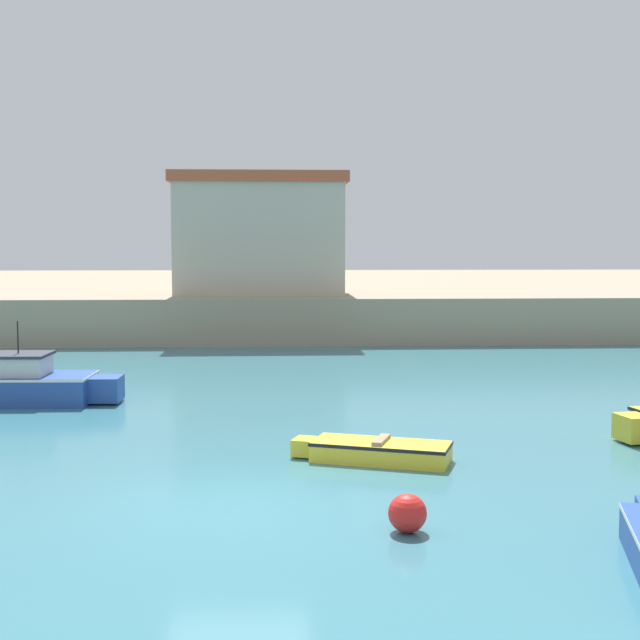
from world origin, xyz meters
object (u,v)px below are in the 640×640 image
(dinghy_yellow_1, at_px, (376,450))
(harbor_shed_near_wharf, at_px, (260,234))
(mooring_buoy, at_px, (407,513))
(motorboat_blue_3, at_px, (19,384))

(dinghy_yellow_1, relative_size, harbor_shed_near_wharf, 0.41)
(mooring_buoy, relative_size, harbor_shed_near_wharf, 0.07)
(dinghy_yellow_1, distance_m, motorboat_blue_3, 11.64)
(dinghy_yellow_1, height_order, mooring_buoy, mooring_buoy)
(harbor_shed_near_wharf, bearing_deg, mooring_buoy, -84.75)
(dinghy_yellow_1, relative_size, motorboat_blue_3, 0.63)
(harbor_shed_near_wharf, bearing_deg, motorboat_blue_3, -110.21)
(motorboat_blue_3, bearing_deg, dinghy_yellow_1, -37.82)
(mooring_buoy, bearing_deg, dinghy_yellow_1, 89.52)
(motorboat_blue_3, bearing_deg, harbor_shed_near_wharf, 69.79)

